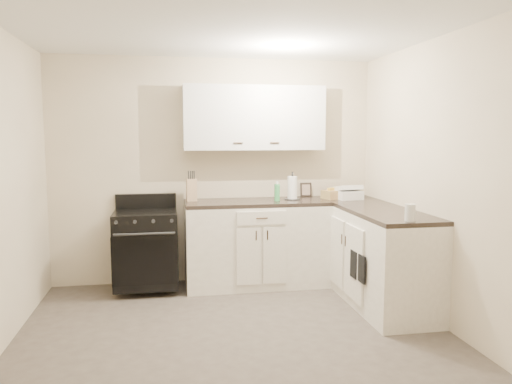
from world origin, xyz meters
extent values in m
plane|color=#473F38|center=(0.00, 0.00, 0.00)|extent=(3.60, 3.60, 0.00)
plane|color=white|center=(0.00, 0.00, 2.50)|extent=(3.60, 3.60, 0.00)
plane|color=beige|center=(0.00, 1.80, 1.25)|extent=(3.60, 0.00, 3.60)
plane|color=beige|center=(1.80, 0.00, 1.25)|extent=(0.00, 3.60, 3.60)
plane|color=beige|center=(0.00, -1.80, 1.25)|extent=(3.60, 0.00, 3.60)
cube|color=white|center=(0.43, 1.50, 0.45)|extent=(1.55, 0.60, 0.90)
cube|color=white|center=(1.50, 0.85, 0.45)|extent=(0.60, 1.90, 0.90)
cube|color=black|center=(0.43, 1.50, 0.92)|extent=(1.55, 0.60, 0.04)
cube|color=black|center=(1.50, 0.85, 0.92)|extent=(0.60, 1.90, 0.04)
cube|color=silver|center=(0.43, 1.65, 1.84)|extent=(1.55, 0.30, 0.70)
cube|color=black|center=(-0.76, 1.48, 0.46)|extent=(0.65, 0.56, 0.79)
cube|color=tan|center=(-0.27, 1.62, 1.06)|extent=(0.11, 0.10, 0.24)
cylinder|color=white|center=(0.84, 1.53, 1.07)|extent=(0.13, 0.13, 0.26)
cylinder|color=#3EA154|center=(0.65, 1.45, 1.03)|extent=(0.07, 0.07, 0.18)
cube|color=black|center=(1.06, 1.76, 1.02)|extent=(0.13, 0.05, 0.16)
cube|color=#A78C4F|center=(1.34, 1.53, 0.99)|extent=(0.33, 0.26, 0.09)
cube|color=white|center=(1.46, 1.45, 0.99)|extent=(0.29, 0.27, 0.10)
cylinder|color=silver|center=(1.46, 0.00, 1.01)|extent=(0.10, 0.10, 0.14)
cube|color=black|center=(1.18, 0.33, 0.45)|extent=(0.02, 0.14, 0.25)
cube|color=black|center=(1.18, 0.52, 0.45)|extent=(0.02, 0.15, 0.26)
camera|label=1|loc=(-0.54, -3.81, 1.66)|focal=35.00mm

